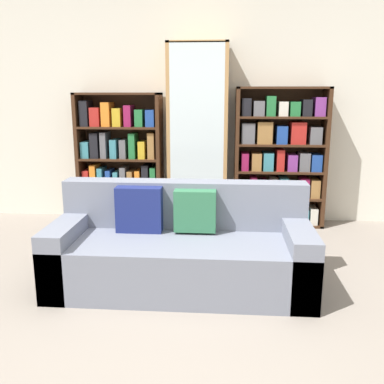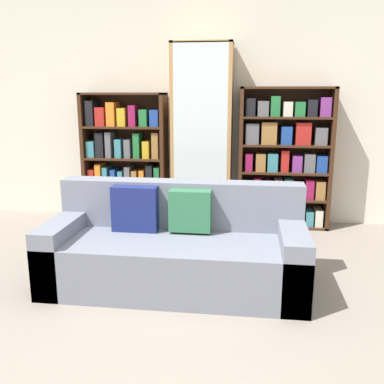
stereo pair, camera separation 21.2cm
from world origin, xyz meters
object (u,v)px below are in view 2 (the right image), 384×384
Objects in this scene: couch at (176,250)px; wine_bottle at (256,233)px; bookshelf_left at (125,161)px; bookshelf_right at (285,159)px; display_cabinet at (202,136)px.

couch is 4.82× the size of wine_bottle.
bookshelf_right is (1.80, -0.00, 0.06)m from bookshelf_left.
wine_bottle is at bearing 52.85° from couch.
bookshelf_left is at bearing 117.66° from couch.
wine_bottle is at bearing -28.73° from bookshelf_left.
display_cabinet reaches higher than bookshelf_right.
wine_bottle is (0.61, -0.81, -0.83)m from display_cabinet.
couch is 1.92m from bookshelf_left.
bookshelf_right is 1.05m from wine_bottle.
couch is 1.79m from display_cabinet.
display_cabinet is at bearing -1.08° from bookshelf_left.
display_cabinet is (0.02, 1.64, 0.72)m from couch.
display_cabinet reaches higher than bookshelf_left.
bookshelf_right is at bearing 1.04° from display_cabinet.
bookshelf_left is 0.94m from display_cabinet.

